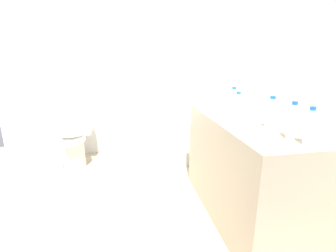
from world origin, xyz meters
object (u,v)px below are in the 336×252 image
object	(u,v)px
toilet	(74,138)
water_bottle_0	(292,122)
water_bottle_1	(271,113)
water_bottle_2	(310,128)
drinking_glass_0	(290,129)
toilet_paper_roll	(58,164)
drinking_glass_2	(223,104)
sink_faucet	(260,113)
sink_basin	(241,115)
drinking_glass_1	(229,107)
water_bottle_3	(233,99)
water_bottle_4	(238,103)
bathtub	(161,136)

from	to	relation	value
toilet	water_bottle_0	distance (m)	2.56
water_bottle_1	water_bottle_2	bearing A→B (deg)	-87.41
drinking_glass_0	toilet_paper_roll	distance (m)	2.68
water_bottle_1	drinking_glass_2	distance (m)	0.74
sink_faucet	water_bottle_1	bearing A→B (deg)	-108.37
sink_basin	drinking_glass_0	size ratio (longest dim) A/B	3.44
drinking_glass_2	toilet_paper_roll	distance (m)	2.15
toilet	toilet_paper_roll	world-z (taller)	toilet
drinking_glass_0	toilet_paper_roll	bearing A→B (deg)	138.35
toilet	drinking_glass_0	bearing A→B (deg)	43.93
sink_faucet	drinking_glass_1	world-z (taller)	sink_faucet
water_bottle_3	sink_faucet	bearing A→B (deg)	-75.33
toilet	toilet_paper_roll	xyz separation A→B (m)	(-0.21, -0.10, -0.30)
water_bottle_0	water_bottle_4	size ratio (longest dim) A/B	1.26
sink_basin	sink_faucet	distance (m)	0.17
bathtub	water_bottle_3	distance (m)	1.31
sink_faucet	drinking_glass_1	size ratio (longest dim) A/B	1.85
toilet	water_bottle_1	xyz separation A→B (m)	(1.66, -1.61, 0.62)
water_bottle_0	toilet_paper_roll	distance (m)	2.72
toilet	water_bottle_0	world-z (taller)	water_bottle_0
water_bottle_0	sink_faucet	bearing A→B (deg)	78.30
bathtub	sink_basin	size ratio (longest dim) A/B	5.18
bathtub	water_bottle_1	distance (m)	1.84
toilet	sink_basin	size ratio (longest dim) A/B	2.47
water_bottle_2	sink_faucet	bearing A→B (deg)	82.87
drinking_glass_0	toilet_paper_roll	xyz separation A→B (m)	(-1.90, 1.69, -0.86)
drinking_glass_2	water_bottle_2	bearing A→B (deg)	-86.04
sink_faucet	water_bottle_4	bearing A→B (deg)	120.66
water_bottle_0	sink_basin	bearing A→B (deg)	96.12
toilet	sink_basin	bearing A→B (deg)	51.00
water_bottle_1	water_bottle_3	xyz separation A→B (m)	(0.01, 0.64, -0.01)
toilet	drinking_glass_1	distance (m)	1.98
sink_basin	water_bottle_1	bearing A→B (deg)	-76.28
sink_faucet	bathtub	bearing A→B (deg)	115.64
bathtub	water_bottle_0	bearing A→B (deg)	-74.41
drinking_glass_0	drinking_glass_1	size ratio (longest dim) A/B	1.01
sink_basin	water_bottle_0	distance (m)	0.56
toilet	water_bottle_2	size ratio (longest dim) A/B	3.04
sink_basin	drinking_glass_2	xyz separation A→B (m)	(0.01, 0.43, 0.02)
water_bottle_1	drinking_glass_0	xyz separation A→B (m)	(0.03, -0.18, -0.07)
water_bottle_2	sink_basin	bearing A→B (deg)	97.69
water_bottle_0	water_bottle_3	world-z (taller)	water_bottle_0
drinking_glass_2	water_bottle_4	bearing A→B (deg)	-79.49
sink_faucet	water_bottle_3	world-z (taller)	water_bottle_3
water_bottle_1	sink_faucet	bearing A→B (deg)	71.63
drinking_glass_1	toilet	bearing A→B (deg)	147.09
toilet_paper_roll	drinking_glass_1	bearing A→B (deg)	-27.40
water_bottle_3	bathtub	bearing A→B (deg)	119.06
toilet	water_bottle_4	world-z (taller)	water_bottle_4
drinking_glass_1	water_bottle_4	bearing A→B (deg)	-60.75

